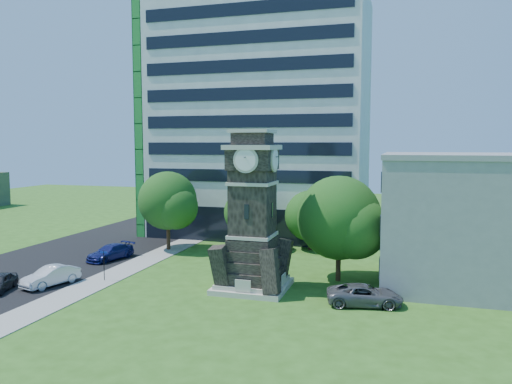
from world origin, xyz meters
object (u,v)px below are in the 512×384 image
(car_east_lot, at_px, (365,295))
(street_sign, at_px, (104,262))
(car_street_north, at_px, (110,252))
(clock_tower, at_px, (253,221))
(car_street_mid, at_px, (51,276))
(park_bench, at_px, (233,284))

(car_east_lot, height_order, street_sign, street_sign)
(car_street_north, xyz_separation_m, car_east_lot, (24.58, -6.85, -0.00))
(car_east_lot, bearing_deg, street_sign, 78.61)
(clock_tower, relative_size, car_street_north, 2.45)
(car_street_north, bearing_deg, car_street_mid, -72.28)
(street_sign, bearing_deg, car_street_mid, -148.75)
(park_bench, xyz_separation_m, street_sign, (-10.94, -0.49, 1.07))
(car_street_mid, xyz_separation_m, car_east_lot, (24.13, 2.17, -0.03))
(clock_tower, height_order, car_street_mid, clock_tower)
(car_street_mid, relative_size, park_bench, 2.44)
(car_east_lot, xyz_separation_m, street_sign, (-20.86, 0.20, 0.86))
(car_street_mid, xyz_separation_m, car_street_north, (-0.45, 9.01, -0.03))
(street_sign, bearing_deg, car_east_lot, -5.14)
(clock_tower, distance_m, car_street_north, 17.45)
(clock_tower, xyz_separation_m, car_street_mid, (-15.54, -3.73, -4.53))
(clock_tower, bearing_deg, car_street_mid, -166.51)
(clock_tower, relative_size, park_bench, 6.51)
(car_east_lot, distance_m, street_sign, 20.88)
(clock_tower, distance_m, park_bench, 5.02)
(clock_tower, distance_m, street_sign, 12.88)
(car_street_north, distance_m, car_east_lot, 25.52)
(car_street_mid, bearing_deg, clock_tower, 29.42)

